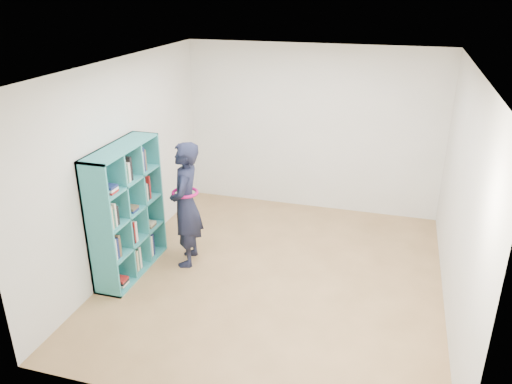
# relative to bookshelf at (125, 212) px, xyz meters

# --- Properties ---
(floor) EXTENTS (4.50, 4.50, 0.00)m
(floor) POSITION_rel_bookshelf_xyz_m (1.83, 0.37, -0.81)
(floor) COLOR olive
(floor) RESTS_ON ground
(ceiling) EXTENTS (4.50, 4.50, 0.00)m
(ceiling) POSITION_rel_bookshelf_xyz_m (1.83, 0.37, 1.79)
(ceiling) COLOR white
(ceiling) RESTS_ON wall_back
(wall_left) EXTENTS (0.02, 4.50, 2.60)m
(wall_left) POSITION_rel_bookshelf_xyz_m (-0.17, 0.37, 0.49)
(wall_left) COLOR beige
(wall_left) RESTS_ON floor
(wall_right) EXTENTS (0.02, 4.50, 2.60)m
(wall_right) POSITION_rel_bookshelf_xyz_m (3.83, 0.37, 0.49)
(wall_right) COLOR beige
(wall_right) RESTS_ON floor
(wall_back) EXTENTS (4.00, 0.02, 2.60)m
(wall_back) POSITION_rel_bookshelf_xyz_m (1.83, 2.62, 0.49)
(wall_back) COLOR beige
(wall_back) RESTS_ON floor
(wall_front) EXTENTS (4.00, 0.02, 2.60)m
(wall_front) POSITION_rel_bookshelf_xyz_m (1.83, -1.88, 0.49)
(wall_front) COLOR beige
(wall_front) RESTS_ON floor
(bookshelf) EXTENTS (0.36, 1.25, 1.66)m
(bookshelf) POSITION_rel_bookshelf_xyz_m (0.00, 0.00, 0.00)
(bookshelf) COLOR teal
(bookshelf) RESTS_ON floor
(person) EXTENTS (0.51, 0.67, 1.64)m
(person) POSITION_rel_bookshelf_xyz_m (0.63, 0.40, 0.01)
(person) COLOR black
(person) RESTS_ON floor
(smartphone) EXTENTS (0.05, 0.08, 0.13)m
(smartphone) POSITION_rel_bookshelf_xyz_m (0.47, 0.46, 0.12)
(smartphone) COLOR silver
(smartphone) RESTS_ON person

